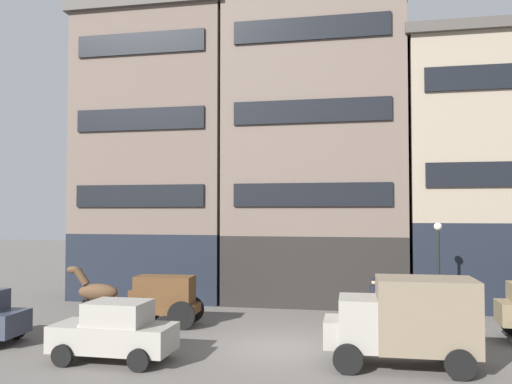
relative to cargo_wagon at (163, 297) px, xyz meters
name	(u,v)px	position (x,y,z in m)	size (l,w,h in m)	color
ground_plane	(279,347)	(5.06, -2.46, -1.15)	(120.00, 120.00, 0.00)	#605B56
building_far_left	(159,153)	(-3.04, 7.16, 6.64)	(8.53, 5.80, 15.49)	black
building_center_left	(316,148)	(5.55, 7.16, 6.75)	(9.35, 5.80, 15.71)	black
building_center_right	(482,169)	(13.65, 7.16, 5.50)	(7.56, 5.80, 13.19)	black
cargo_wagon	(163,297)	(0.00, 0.00, 0.00)	(2.97, 1.63, 1.98)	brown
draft_horse	(96,292)	(-2.95, 0.00, 0.12)	(2.35, 0.68, 2.30)	#513823
delivery_truck_far	(405,319)	(9.08, -4.10, 0.28)	(4.38, 2.19, 2.62)	gray
sedan_light	(115,331)	(0.41, -5.14, -0.23)	(3.72, 1.90, 1.83)	gray
pedestrian_officer	(374,297)	(8.34, 2.63, -0.17)	(0.51, 0.51, 1.79)	black
streetlamp_curbside	(438,258)	(10.91, 2.43, 1.52)	(0.32, 0.32, 4.12)	black
fire_hydrant_curbside	(419,314)	(10.12, 2.17, -0.72)	(0.24, 0.24, 0.83)	maroon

